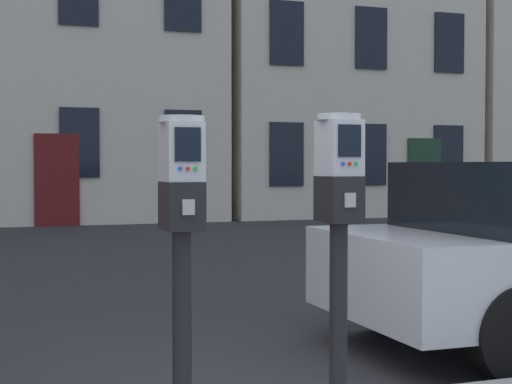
{
  "coord_description": "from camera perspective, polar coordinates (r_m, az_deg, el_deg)",
  "views": [
    {
      "loc": [
        -1.28,
        -3.63,
        1.4
      ],
      "look_at": [
        0.01,
        -0.01,
        1.27
      ],
      "focal_mm": 55.23,
      "sensor_mm": 36.0,
      "label": 1
    }
  ],
  "objects": [
    {
      "name": "parking_meter_near_kerb",
      "position": [
        3.64,
        -5.4,
        -1.75
      ],
      "size": [
        0.22,
        0.25,
        1.49
      ],
      "rotation": [
        0.0,
        0.0,
        -1.57
      ],
      "color": "black",
      "rests_on": "sidewalk_slab"
    },
    {
      "name": "parking_meter_twin_adjacent",
      "position": [
        3.92,
        6.02,
        -1.23
      ],
      "size": [
        0.22,
        0.25,
        1.51
      ],
      "rotation": [
        0.0,
        0.0,
        -1.57
      ],
      "color": "black",
      "rests_on": "sidewalk_slab"
    },
    {
      "name": "townhouse_orange_brick",
      "position": [
        24.13,
        4.57,
        13.07
      ],
      "size": [
        7.07,
        6.73,
        12.06
      ],
      "color": "beige",
      "rests_on": "ground_plane"
    }
  ]
}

